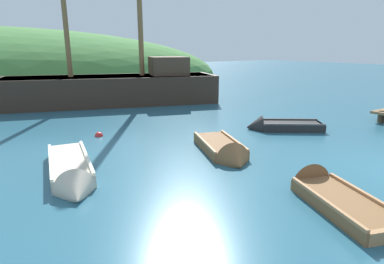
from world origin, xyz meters
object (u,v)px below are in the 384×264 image
Objects in this scene: sailing_ship at (115,93)px; rowboat_center at (279,127)px; rowboat_portside at (225,152)px; buoy_red at (99,136)px; rowboat_far at (71,174)px; rowboat_near_dock at (328,195)px.

sailing_ship is 4.81× the size of rowboat_center.
rowboat_portside is (-0.53, -11.25, -0.57)m from sailing_ship.
rowboat_center is 7.35m from buoy_red.
rowboat_far is at bearing 82.10° from sailing_ship.
sailing_ship reaches higher than rowboat_near_dock.
rowboat_near_dock is at bearing 54.60° from rowboat_far.
rowboat_portside is at bearing 105.30° from sailing_ship.
rowboat_portside reaches higher than rowboat_near_dock.
rowboat_near_dock is at bearing 19.79° from rowboat_portside.
rowboat_far is 12.33× the size of buoy_red.
rowboat_center reaches higher than rowboat_far.
rowboat_far is 1.20× the size of rowboat_portside.
sailing_ship is 14.93m from rowboat_near_dock.
buoy_red is at bearing -130.02° from rowboat_portside.
sailing_ship is at bearing -163.43° from rowboat_portside.
rowboat_near_dock is 10.10× the size of buoy_red.
buoy_red is (-6.64, 3.16, -0.10)m from rowboat_center.
rowboat_portside is at bearing 53.56° from rowboat_center.
sailing_ship is 4.60× the size of rowboat_portside.
sailing_ship is at bearing 17.64° from rowboat_near_dock.
buoy_red is at bearing 37.84° from rowboat_near_dock.
buoy_red is (-3.18, -6.79, -0.66)m from sailing_ship.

